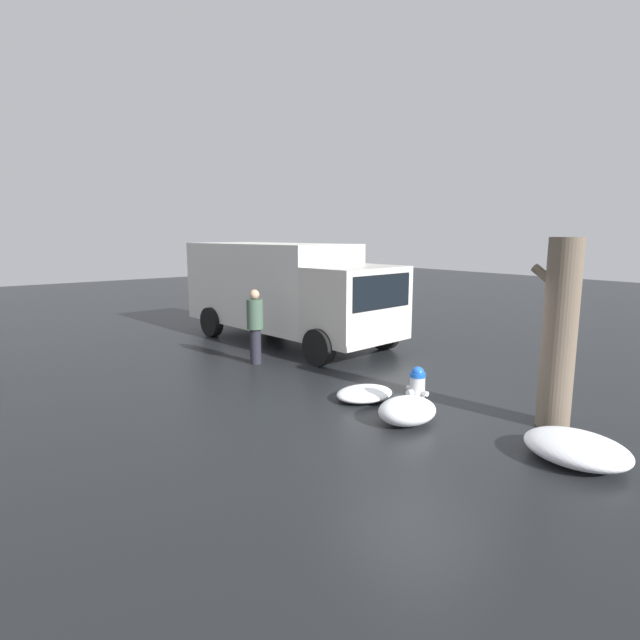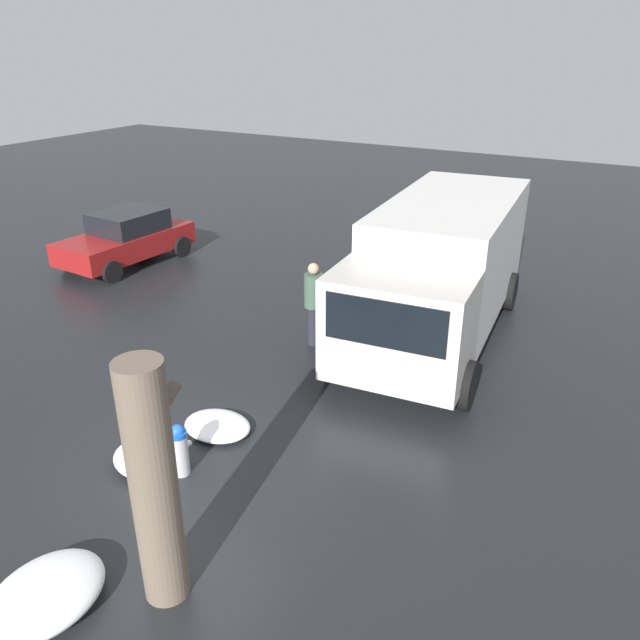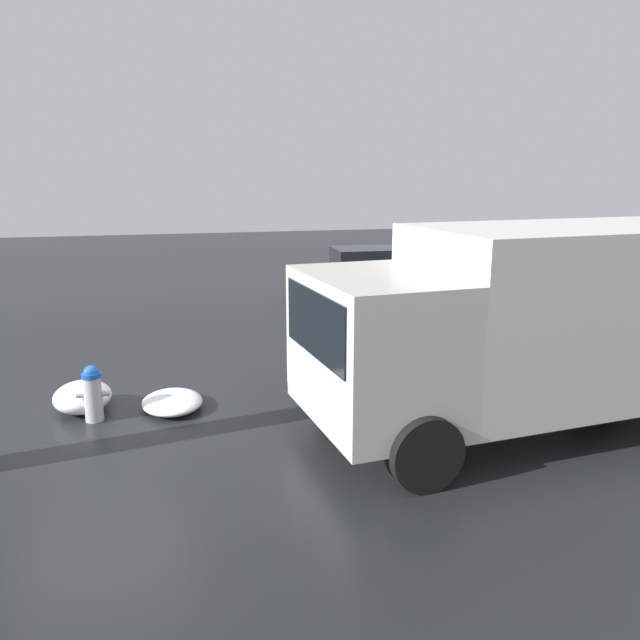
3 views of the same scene
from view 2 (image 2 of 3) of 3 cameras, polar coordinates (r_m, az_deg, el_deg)
The scene contains 9 objects.
ground_plane at distance 9.88m, azimuth -12.52°, elevation -13.47°, with size 60.00×60.00×0.00m, color black.
fire_hydrant at distance 9.62m, azimuth -12.77°, elevation -11.42°, with size 0.47×0.37×0.85m.
tree_trunk at distance 7.22m, azimuth -14.92°, elevation -14.41°, with size 0.80×0.53×3.07m.
delivery_truck at distance 13.45m, azimuth 11.00°, elevation 4.91°, with size 7.28×3.23×2.85m.
pedestrian at distance 12.91m, azimuth -0.59°, elevation 1.75°, with size 0.40×0.40×1.82m.
parked_car at distance 18.78m, azimuth -17.28°, elevation 7.22°, with size 3.94×2.15×1.49m.
snow_pile_by_hydrant at distance 8.36m, azimuth -23.80°, elevation -22.00°, with size 1.41×1.16×0.38m.
snow_pile_curbside at distance 9.92m, azimuth -15.59°, elevation -12.10°, with size 0.86×1.05×0.44m.
snow_pile_by_tree at distance 10.60m, azimuth -9.37°, elevation -9.52°, with size 0.92×1.17×0.23m.
Camera 2 is at (-5.59, -5.53, 5.99)m, focal length 35.00 mm.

